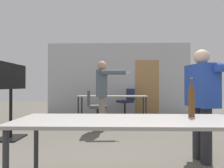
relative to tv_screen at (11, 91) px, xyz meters
name	(u,v)px	position (x,y,z in m)	size (l,w,h in m)	color
back_wall	(119,78)	(2.24, 3.78, 0.39)	(5.51, 0.12, 2.72)	#BCBCC1
conference_table_near	(138,126)	(2.33, -2.06, -0.28)	(2.32, 0.73, 0.75)	gray
conference_table_far	(112,98)	(1.99, 2.50, -0.28)	(2.22, 0.74, 0.75)	gray
tv_screen	(11,91)	(0.00, 0.00, 0.00)	(0.44, 1.21, 1.52)	black
person_far_watching	(203,95)	(3.35, -1.11, -0.03)	(0.83, 0.70, 1.58)	#28282D
person_center_tall	(103,89)	(1.79, 0.80, 0.03)	(0.79, 0.68, 1.66)	slate
office_chair_far_left	(95,108)	(1.51, 1.73, -0.53)	(0.59, 0.54, 0.93)	black
office_chair_mid_tucked	(127,103)	(2.49, 3.26, -0.50)	(0.68, 0.66, 0.96)	black
beer_bottle	(191,98)	(2.89, -1.91, -0.03)	(0.06, 0.06, 0.40)	#563314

